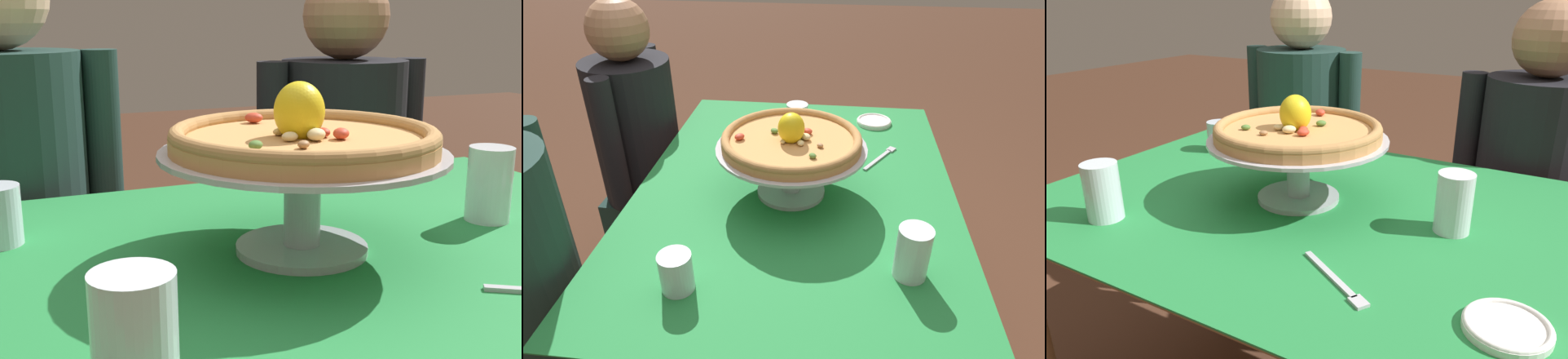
{
  "view_description": "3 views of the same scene",
  "coord_description": "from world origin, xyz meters",
  "views": [
    {
      "loc": [
        -0.45,
        -0.83,
        1.11
      ],
      "look_at": [
        -0.07,
        0.09,
        0.87
      ],
      "focal_mm": 44.93,
      "sensor_mm": 36.0,
      "label": 1
    },
    {
      "loc": [
        -1.18,
        -0.1,
        1.52
      ],
      "look_at": [
        -0.04,
        0.03,
        0.81
      ],
      "focal_mm": 31.63,
      "sensor_mm": 36.0,
      "label": 2
    },
    {
      "loc": [
        0.54,
        -0.92,
        1.24
      ],
      "look_at": [
        -0.05,
        0.09,
        0.79
      ],
      "focal_mm": 33.36,
      "sensor_mm": 36.0,
      "label": 3
    }
  ],
  "objects": [
    {
      "name": "water_glass_front_left",
      "position": [
        -0.35,
        -0.3,
        0.83
      ],
      "size": [
        0.08,
        0.08,
        0.13
      ],
      "color": "silver",
      "rests_on": "dining_table"
    },
    {
      "name": "pizza_stand",
      "position": [
        -0.03,
        0.01,
        0.88
      ],
      "size": [
        0.43,
        0.43,
        0.16
      ],
      "color": "#B7B7C1",
      "rests_on": "dining_table"
    },
    {
      "name": "pizza",
      "position": [
        -0.03,
        0.01,
        0.94
      ],
      "size": [
        0.39,
        0.39,
        0.1
      ],
      "color": "tan",
      "rests_on": "pizza_stand"
    },
    {
      "name": "water_glass_side_right",
      "position": [
        0.34,
        0.03,
        0.83
      ],
      "size": [
        0.08,
        0.08,
        0.13
      ],
      "color": "white",
      "rests_on": "dining_table"
    },
    {
      "name": "diner_left",
      "position": [
        -0.42,
        0.68,
        0.62
      ],
      "size": [
        0.5,
        0.35,
        1.27
      ],
      "color": "#1E3833",
      "rests_on": "ground"
    },
    {
      "name": "diner_right",
      "position": [
        0.42,
        0.69,
        0.6
      ],
      "size": [
        0.49,
        0.34,
        1.23
      ],
      "color": "#1E3833",
      "rests_on": "ground"
    },
    {
      "name": "dining_table",
      "position": [
        0.0,
        0.0,
        0.66
      ],
      "size": [
        1.32,
        0.95,
        0.77
      ],
      "color": "olive",
      "rests_on": "ground"
    }
  ]
}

